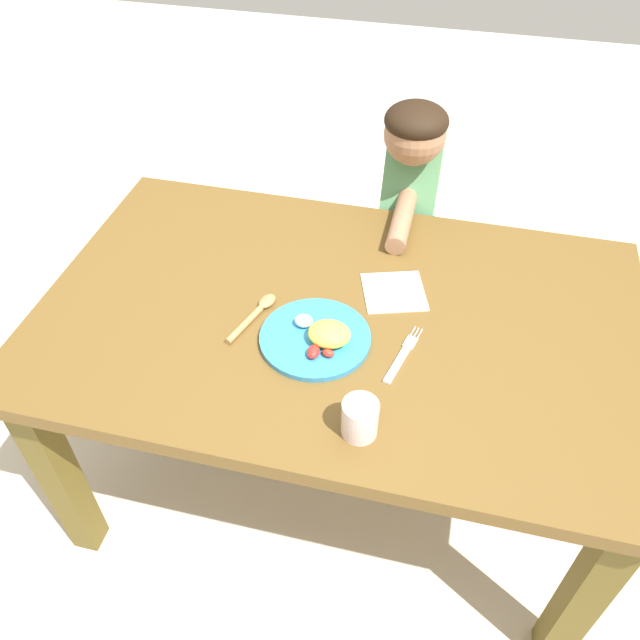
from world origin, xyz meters
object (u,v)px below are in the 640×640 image
(person, at_px, (406,230))
(spoon, at_px, (256,312))
(plate, at_px, (318,337))
(drinking_cup, at_px, (360,418))
(fork, at_px, (402,356))

(person, bearing_deg, spoon, 65.20)
(plate, height_order, drinking_cup, drinking_cup)
(fork, relative_size, spoon, 1.02)
(fork, bearing_deg, spoon, 95.80)
(drinking_cup, bearing_deg, fork, 76.07)
(spoon, distance_m, person, 0.70)
(plate, xyz_separation_m, person, (0.12, 0.67, -0.16))
(drinking_cup, bearing_deg, person, 91.18)
(plate, height_order, spoon, plate)
(plate, distance_m, spoon, 0.17)
(fork, bearing_deg, person, 20.61)
(fork, xyz_separation_m, drinking_cup, (-0.06, -0.22, 0.04))
(spoon, bearing_deg, plate, -89.77)
(fork, xyz_separation_m, spoon, (-0.36, 0.05, 0.01))
(plate, bearing_deg, drinking_cup, -58.22)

